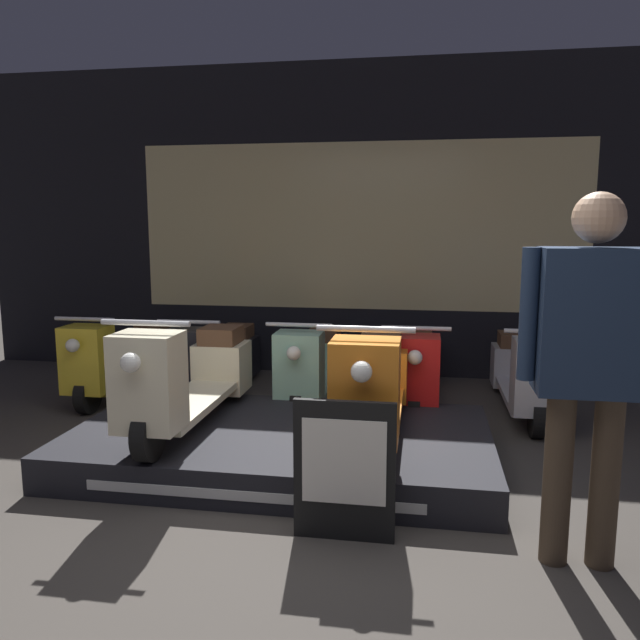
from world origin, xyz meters
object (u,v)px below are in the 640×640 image
object	(u,v)px
scooter_backrow_4	(524,374)
person_right_browsing	(590,348)
price_sign_board	(344,470)
scooter_backrow_0	(124,359)
scooter_backrow_3	(416,370)
scooter_display_left	(191,378)
scooter_backrow_1	(216,362)
scooter_display_right	(374,385)
scooter_backrow_2	(313,366)

from	to	relation	value
scooter_backrow_4	person_right_browsing	size ratio (longest dim) A/B	1.01
price_sign_board	scooter_backrow_0	bearing A→B (deg)	134.86
scooter_backrow_3	scooter_backrow_4	world-z (taller)	same
scooter_display_left	scooter_backrow_4	distance (m)	2.81
scooter_backrow_3	scooter_backrow_1	bearing A→B (deg)	180.00
scooter_display_left	scooter_display_right	bearing A→B (deg)	0.00
scooter_backrow_4	scooter_backrow_0	bearing A→B (deg)	180.00
scooter_display_right	scooter_backrow_0	size ratio (longest dim) A/B	1.00
scooter_backrow_3	scooter_display_right	bearing A→B (deg)	-99.59
scooter_backrow_0	person_right_browsing	bearing A→B (deg)	-34.91
scooter_display_right	scooter_backrow_1	distance (m)	2.15
scooter_backrow_4	scooter_backrow_2	bearing A→B (deg)	180.00
scooter_backrow_3	scooter_backrow_0	bearing A→B (deg)	180.00
scooter_backrow_4	scooter_backrow_3	bearing A→B (deg)	180.00
scooter_backrow_0	price_sign_board	bearing A→B (deg)	-45.14
scooter_backrow_3	person_right_browsing	bearing A→B (deg)	-72.05
scooter_backrow_2	scooter_backrow_4	world-z (taller)	same
scooter_backrow_2	scooter_backrow_3	world-z (taller)	same
scooter_backrow_1	scooter_backrow_4	world-z (taller)	same
scooter_backrow_3	price_sign_board	world-z (taller)	scooter_backrow_3
scooter_backrow_1	person_right_browsing	distance (m)	3.64
scooter_display_right	person_right_browsing	world-z (taller)	person_right_browsing
scooter_display_left	person_right_browsing	distance (m)	2.53
scooter_backrow_0	person_right_browsing	xyz separation A→B (m)	(3.51, -2.45, 0.71)
scooter_backrow_1	scooter_backrow_3	bearing A→B (deg)	0.00
scooter_display_left	scooter_backrow_0	distance (m)	1.92
scooter_backrow_4	price_sign_board	bearing A→B (deg)	-116.93
scooter_display_left	scooter_backrow_3	distance (m)	2.10
scooter_display_left	scooter_backrow_1	size ratio (longest dim) A/B	1.00
scooter_backrow_0	scooter_backrow_3	xyz separation A→B (m)	(2.71, 0.00, 0.00)
scooter_display_left	scooter_backrow_3	world-z (taller)	scooter_display_left
scooter_backrow_0	scooter_backrow_4	distance (m)	3.62
scooter_display_right	scooter_backrow_4	xyz separation A→B (m)	(1.15, 1.46, -0.23)
person_right_browsing	scooter_backrow_3	bearing A→B (deg)	107.95
scooter_backrow_3	scooter_display_left	bearing A→B (deg)	-135.47
scooter_backrow_0	scooter_backrow_3	bearing A→B (deg)	0.00
scooter_backrow_0	price_sign_board	distance (m)	3.40
scooter_display_left	scooter_backrow_4	size ratio (longest dim) A/B	1.00
scooter_backrow_4	price_sign_board	size ratio (longest dim) A/B	2.41
person_right_browsing	price_sign_board	distance (m)	1.30
scooter_display_left	scooter_display_right	world-z (taller)	same
scooter_backrow_2	scooter_backrow_4	bearing A→B (deg)	0.00
scooter_backrow_1	price_sign_board	xyz separation A→B (m)	(1.49, -2.41, 0.04)
price_sign_board	scooter_display_left	bearing A→B (deg)	140.95
scooter_backrow_2	person_right_browsing	size ratio (longest dim) A/B	1.01
scooter_display_right	price_sign_board	distance (m)	0.97
scooter_backrow_1	price_sign_board	size ratio (longest dim) A/B	2.41
scooter_backrow_1	scooter_backrow_3	distance (m)	1.81
scooter_backrow_0	scooter_backrow_2	distance (m)	1.81
scooter_backrow_0	scooter_display_left	bearing A→B (deg)	-49.92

